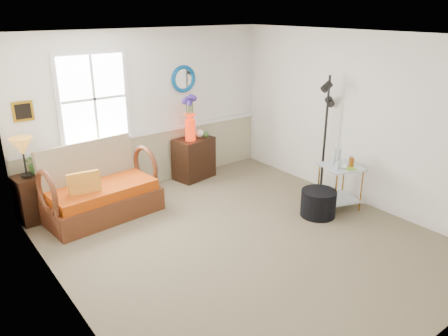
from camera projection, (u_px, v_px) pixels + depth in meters
floor at (242, 239)px, 5.80m from camera, size 4.50×5.00×0.01m
ceiling at (246, 36)px, 4.90m from camera, size 4.50×5.00×0.01m
walls at (244, 146)px, 5.35m from camera, size 4.51×5.01×2.60m
wainscot at (151, 159)px, 7.50m from camera, size 4.46×0.02×0.90m
chair_rail at (150, 133)px, 7.33m from camera, size 4.46×0.04×0.06m
window at (94, 99)px, 6.58m from camera, size 1.14×0.06×1.44m
picture at (23, 111)px, 6.03m from camera, size 0.28×0.03×0.28m
mirror at (183, 79)px, 7.44m from camera, size 0.47×0.07×0.47m
loveseat at (100, 182)px, 6.31m from camera, size 1.68×1.05×1.05m
throw_pillow at (85, 188)px, 6.03m from camera, size 0.45×0.16×0.44m
lamp_stand at (31, 199)px, 6.20m from camera, size 0.43×0.43×0.68m
table_lamp at (24, 158)px, 5.97m from camera, size 0.41×0.41×0.56m
potted_plant at (36, 165)px, 6.16m from camera, size 0.33×0.36×0.25m
cabinet at (194, 158)px, 7.78m from camera, size 0.76×0.56×0.73m
flower_vase at (190, 118)px, 7.43m from camera, size 0.26×0.26×0.77m
side_table at (340, 187)px, 6.62m from camera, size 0.67×0.67×0.68m
tabletop_items at (344, 158)px, 6.46m from camera, size 0.52×0.52×0.24m
floor_lamp at (325, 136)px, 6.96m from camera, size 0.32×0.32×1.93m
ottoman at (318, 203)px, 6.40m from camera, size 0.65×0.65×0.40m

